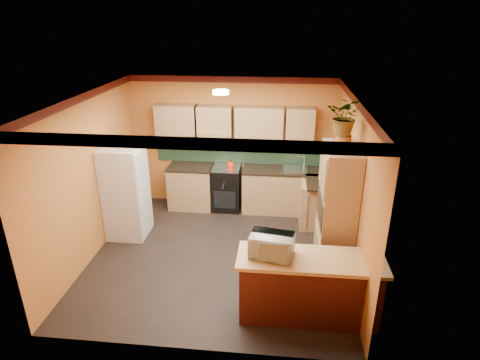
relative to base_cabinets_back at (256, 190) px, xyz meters
name	(u,v)px	position (x,y,z in m)	size (l,w,h in m)	color
room_shell	(220,132)	(-0.50, -1.52, 1.65)	(4.24, 4.24, 2.72)	black
base_cabinets_back	(256,190)	(0.00, 0.00, 0.00)	(3.65, 0.60, 0.88)	tan
countertop_back	(257,169)	(0.00, 0.00, 0.46)	(3.65, 0.62, 0.04)	black
stove	(227,188)	(-0.62, 0.00, 0.02)	(0.58, 0.58, 0.91)	black
kettle	(231,165)	(-0.53, -0.05, 0.56)	(0.17, 0.17, 0.18)	#AE280B
sink	(295,169)	(0.77, 0.00, 0.50)	(0.48, 0.40, 0.03)	silver
base_cabinets_right	(321,205)	(1.27, -0.57, 0.00)	(0.60, 0.80, 0.88)	tan
countertop_right	(323,183)	(1.27, -0.57, 0.46)	(0.62, 0.80, 0.04)	black
fridge	(126,192)	(-2.28, -1.27, 0.41)	(0.68, 0.66, 1.70)	silver
pantry	(336,214)	(1.32, -2.13, 0.61)	(0.48, 0.90, 2.10)	tan
fern_pot	(343,141)	(1.32, -2.08, 1.74)	(0.22, 0.22, 0.16)	brown
fern	(346,116)	(1.32, -2.08, 2.09)	(0.48, 0.42, 0.53)	tan
breakfast_bar	(309,289)	(0.90, -3.15, 0.00)	(1.80, 0.55, 0.88)	#4E1214
bar_top	(311,260)	(0.90, -3.15, 0.47)	(1.90, 0.65, 0.05)	tan
microwave	(272,245)	(0.39, -3.15, 0.64)	(0.55, 0.37, 0.30)	silver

